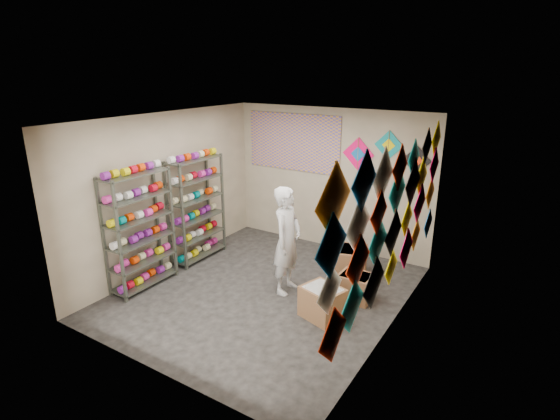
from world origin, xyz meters
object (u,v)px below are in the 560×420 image
Objects in this scene: shopkeeper at (287,240)px; shelf_rack_back at (196,209)px; carton_c at (350,262)px; carton_b at (356,287)px; carton_a at (322,303)px; shelf_rack_front at (140,231)px.

shelf_rack_back is at bearing 79.58° from shopkeeper.
shopkeeper reaches higher than carton_c.
shelf_rack_back is 3.80× the size of carton_b.
carton_b is at bearing 1.91° from shelf_rack_back.
carton_a is (0.84, -0.41, -0.63)m from shopkeeper.
carton_b is 0.79m from carton_c.
shelf_rack_back reaches higher than shopkeeper.
carton_b is (1.04, 0.32, -0.65)m from shopkeeper.
carton_b is (0.20, 0.73, -0.02)m from carton_a.
carton_a is at bearing -104.54° from carton_b.
carton_a is (2.89, -0.63, -0.72)m from shelf_rack_back.
carton_c is (0.65, 1.00, -0.60)m from shopkeeper.
carton_a is 0.96× the size of carton_c.
carton_c is (2.70, 2.09, -0.70)m from shelf_rack_front.
shopkeeper is (2.05, -0.22, -0.10)m from shelf_rack_back.
shelf_rack_front is 3.80× the size of carton_b.
shelf_rack_front and shelf_rack_back have the same top height.
carton_b is at bearing 24.45° from shelf_rack_front.
shelf_rack_front is at bearing -150.09° from carton_a.
shopkeeper is at bearing -6.00° from shelf_rack_back.
carton_b is (3.09, 0.10, -0.75)m from shelf_rack_back.
shopkeeper is 1.34m from carton_c.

